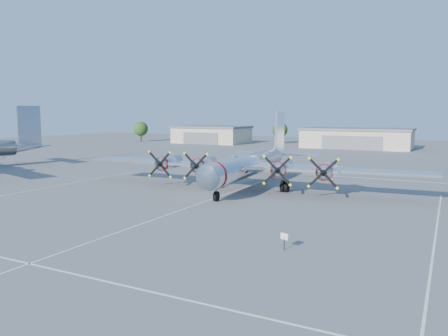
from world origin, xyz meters
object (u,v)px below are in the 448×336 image
at_px(hangar_center, 357,138).
at_px(hangar_west, 212,134).
at_px(info_placard, 284,238).
at_px(tree_west, 280,130).
at_px(main_bomber_b29, 250,187).
at_px(tree_far_west, 141,129).

bearing_deg(hangar_center, hangar_west, 180.00).
height_order(hangar_west, info_placard, hangar_west).
relative_size(hangar_west, tree_west, 3.40).
bearing_deg(hangar_west, main_bomber_b29, -57.61).
relative_size(main_bomber_b29, info_placard, 37.07).
height_order(tree_far_west, info_placard, tree_far_west).
distance_m(hangar_center, tree_west, 26.30).
distance_m(tree_west, info_placard, 109.02).
bearing_deg(tree_west, info_placard, -69.60).
distance_m(hangar_west, tree_west, 21.61).
height_order(hangar_center, tree_west, tree_west).
xyz_separation_m(main_bomber_b29, info_placard, (12.64, -22.61, 0.82)).
relative_size(hangar_west, hangar_center, 0.79).
relative_size(tree_west, info_placard, 5.70).
relative_size(tree_far_west, tree_west, 1.00).
bearing_deg(hangar_center, info_placard, -82.14).
bearing_deg(info_placard, tree_far_west, 150.02).
bearing_deg(tree_west, hangar_center, -17.82).
xyz_separation_m(hangar_center, tree_west, (-25.00, 8.04, 1.51)).
distance_m(hangar_center, tree_far_west, 70.13).
relative_size(tree_west, main_bomber_b29, 0.15).
height_order(tree_far_west, tree_west, same).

